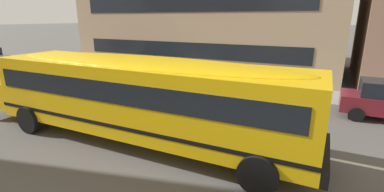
{
  "coord_description": "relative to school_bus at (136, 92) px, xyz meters",
  "views": [
    {
      "loc": [
        5.53,
        -8.67,
        4.15
      ],
      "look_at": [
        1.54,
        -0.75,
        1.64
      ],
      "focal_mm": 25.71,
      "sensor_mm": 36.0,
      "label": 1
    }
  ],
  "objects": [
    {
      "name": "sidewalk_far",
      "position": [
        0.22,
        9.18,
        -1.74
      ],
      "size": [
        120.0,
        3.0,
        0.01
      ],
      "primitive_type": "cube",
      "color": "gray",
      "rests_on": "ground_plane"
    },
    {
      "name": "parked_car_black_past_driveway",
      "position": [
        -8.88,
        6.43,
        -0.9
      ],
      "size": [
        3.9,
        1.88,
        1.64
      ],
      "rotation": [
        0.0,
        0.0,
        -0.0
      ],
      "color": "black",
      "rests_on": "ground_plane"
    },
    {
      "name": "lane_centreline",
      "position": [
        0.22,
        1.51,
        -1.74
      ],
      "size": [
        110.0,
        0.16,
        0.01
      ],
      "primitive_type": "cube",
      "color": "silver",
      "rests_on": "ground_plane"
    },
    {
      "name": "ground_plane",
      "position": [
        0.22,
        1.51,
        -1.74
      ],
      "size": [
        400.0,
        400.0,
        0.0
      ],
      "primitive_type": "plane",
      "color": "#54514F"
    },
    {
      "name": "school_bus",
      "position": [
        0.0,
        0.0,
        0.0
      ],
      "size": [
        13.17,
        3.12,
        2.94
      ],
      "rotation": [
        0.0,
        0.0,
        3.16
      ],
      "color": "yellow",
      "rests_on": "ground_plane"
    }
  ]
}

